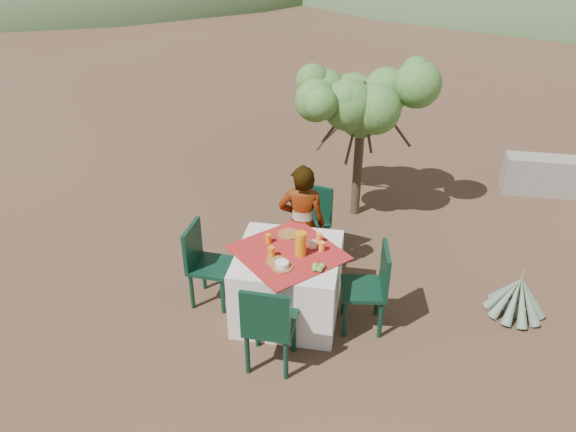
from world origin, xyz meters
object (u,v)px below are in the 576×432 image
object	(u,v)px
agave	(517,296)
chair_far	(310,222)
chair_right	(372,285)
shrub_tree	(367,108)
juice_pitcher	(301,244)
chair_near	(268,324)
chair_left	(204,261)
table	(288,283)
person	(302,224)

from	to	relation	value
agave	chair_far	bearing A→B (deg)	164.74
chair_right	shrub_tree	bearing A→B (deg)	178.61
juice_pitcher	chair_right	bearing A→B (deg)	-2.91
chair_near	agave	size ratio (longest dim) A/B	1.46
chair_left	chair_right	size ratio (longest dim) A/B	0.98
chair_far	shrub_tree	xyz separation A→B (m)	(0.51, 1.26, 0.96)
chair_far	chair_right	size ratio (longest dim) A/B	1.01
table	agave	bearing A→B (deg)	9.36
chair_left	agave	world-z (taller)	chair_left
shrub_tree	agave	world-z (taller)	shrub_tree
table	juice_pitcher	bearing A→B (deg)	-11.06
shrub_tree	person	bearing A→B (deg)	-109.09
chair_far	shrub_tree	bearing A→B (deg)	82.27
table	person	xyz separation A→B (m)	(0.04, 0.63, 0.32)
chair_right	person	size ratio (longest dim) A/B	0.66
chair_far	agave	bearing A→B (deg)	-0.83
chair_near	shrub_tree	world-z (taller)	shrub_tree
chair_right	person	bearing A→B (deg)	-138.29
chair_far	person	xyz separation A→B (m)	(-0.05, -0.36, 0.18)
chair_far	person	distance (m)	0.41
chair_near	juice_pitcher	xyz separation A→B (m)	(0.16, 0.78, 0.36)
chair_far	chair_right	distance (m)	1.30
chair_right	chair_near	bearing A→B (deg)	-56.82
chair_left	person	world-z (taller)	person
agave	person	bearing A→B (deg)	173.78
chair_far	shrub_tree	world-z (taller)	shrub_tree
shrub_tree	agave	distance (m)	2.84
person	shrub_tree	distance (m)	1.89
chair_near	chair_left	bearing A→B (deg)	-43.36
chair_near	chair_right	size ratio (longest dim) A/B	1.03
table	chair_far	distance (m)	1.01
agave	shrub_tree	bearing A→B (deg)	132.72
chair_left	agave	bearing A→B (deg)	-80.30
table	shrub_tree	size ratio (longest dim) A/B	0.70
chair_far	chair_near	xyz separation A→B (m)	(-0.13, -1.81, 0.01)
chair_far	chair_left	xyz separation A→B (m)	(-0.99, -0.94, -0.02)
table	chair_far	size ratio (longest dim) A/B	1.39
chair_near	chair_right	bearing A→B (deg)	-137.80
chair_right	juice_pitcher	distance (m)	0.81
person	agave	xyz separation A→B (m)	(2.29, -0.25, -0.48)
chair_near	chair_left	size ratio (longest dim) A/B	1.05
person	agave	bearing A→B (deg)	170.81
chair_right	juice_pitcher	bearing A→B (deg)	-100.12
chair_near	juice_pitcher	size ratio (longest dim) A/B	3.83
chair_right	shrub_tree	distance (m)	2.52
chair_left	juice_pitcher	world-z (taller)	juice_pitcher
chair_near	person	xyz separation A→B (m)	(0.08, 1.44, 0.17)
shrub_tree	agave	bearing A→B (deg)	-47.28
chair_far	agave	distance (m)	2.35
chair_far	chair_right	world-z (taller)	chair_far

